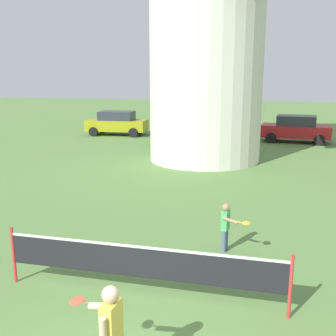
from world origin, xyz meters
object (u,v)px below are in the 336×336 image
at_px(player_far, 227,224).
at_px(parked_car_mustard, 117,123).
at_px(tennis_net, 141,262).
at_px(player_near, 110,332).
at_px(parked_car_red, 296,128).
at_px(parked_car_black, 206,126).

bearing_deg(player_far, parked_car_mustard, 118.15).
distance_m(tennis_net, parked_car_mustard, 20.35).
height_order(player_near, player_far, player_near).
bearing_deg(player_near, parked_car_red, 80.68).
xyz_separation_m(player_near, parked_car_red, (3.40, 20.72, 0.01)).
relative_size(player_far, parked_car_black, 0.26).
xyz_separation_m(player_far, parked_car_black, (-2.84, 16.03, 0.18)).
xyz_separation_m(player_near, parked_car_mustard, (-7.88, 20.97, 0.01)).
bearing_deg(parked_car_mustard, tennis_net, -68.07).
xyz_separation_m(parked_car_black, parked_car_red, (5.27, 0.25, -0.00)).
height_order(tennis_net, parked_car_red, parked_car_red).
xyz_separation_m(player_far, parked_car_mustard, (-8.85, 16.54, 0.18)).
xyz_separation_m(parked_car_mustard, parked_car_red, (11.28, -0.26, -0.00)).
relative_size(player_near, player_far, 1.27).
height_order(player_near, parked_car_red, parked_car_red).
relative_size(parked_car_mustard, parked_car_red, 0.99).
xyz_separation_m(tennis_net, parked_car_mustard, (-7.60, 18.87, 0.12)).
bearing_deg(parked_car_mustard, player_far, -61.85).
distance_m(parked_car_mustard, parked_car_black, 6.03).
distance_m(parked_car_black, parked_car_red, 5.27).
relative_size(tennis_net, player_near, 3.59).
bearing_deg(player_near, parked_car_mustard, 110.59).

